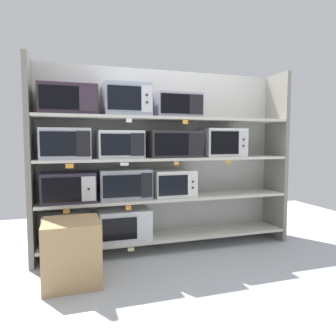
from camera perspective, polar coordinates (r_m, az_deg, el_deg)
name	(u,v)px	position (r m, az deg, el deg)	size (l,w,h in m)	color
ground	(204,287)	(2.86, 6.50, -20.60)	(6.78, 6.00, 0.02)	#B2B7BC
back_panel	(162,158)	(3.75, -1.08, 1.80)	(2.98, 0.04, 2.04)	#B2B2AD
upright_left	(30,162)	(3.38, -23.64, 1.08)	(0.05, 0.42, 2.04)	gray
upright_right	(276,157)	(4.18, 18.91, 1.85)	(0.05, 0.42, 2.04)	gray
shelf_0	(168,236)	(3.68, 0.00, -12.12)	(2.78, 0.42, 0.03)	beige
microwave_0	(66,229)	(3.47, -17.88, -10.41)	(0.46, 0.37, 0.32)	silver
microwave_1	(124,224)	(3.51, -7.91, -9.96)	(0.55, 0.39, 0.33)	silver
price_tag_0	(131,249)	(3.38, -6.69, -14.39)	(0.07, 0.00, 0.04)	beige
shelf_1	(168,198)	(3.58, 0.00, -5.36)	(2.78, 0.42, 0.03)	beige
microwave_2	(69,187)	(3.38, -17.49, -3.30)	(0.53, 0.38, 0.30)	#2D2636
microwave_3	(125,184)	(3.43, -7.78, -2.88)	(0.55, 0.35, 0.32)	#989CA3
microwave_4	(173,183)	(3.56, 0.87, -2.74)	(0.46, 0.38, 0.30)	silver
price_tag_1	(66,211)	(3.21, -17.87, -7.47)	(0.06, 0.00, 0.04)	orange
price_tag_2	(128,208)	(3.26, -7.16, -7.13)	(0.06, 0.00, 0.04)	orange
shelf_2	(168,159)	(3.53, 0.00, 1.70)	(2.78, 0.42, 0.03)	beige
microwave_5	(65,144)	(3.35, -18.05, 4.20)	(0.49, 0.40, 0.31)	#B4B3C3
microwave_6	(120,144)	(3.39, -8.68, 4.22)	(0.47, 0.36, 0.29)	silver
microwave_7	(173,144)	(3.53, 0.92, 4.30)	(0.57, 0.40, 0.29)	#322A2E
microwave_8	(222,143)	(3.77, 9.69, 4.53)	(0.49, 0.39, 0.32)	silver
price_tag_3	(70,166)	(3.15, -17.35, 0.35)	(0.07, 0.00, 0.04)	orange
price_tag_4	(124,164)	(3.19, -7.86, 0.70)	(0.09, 0.00, 0.03)	white
price_tag_5	(177,163)	(3.33, 1.56, 0.84)	(0.05, 0.00, 0.04)	orange
price_tag_6	(229,162)	(3.58, 10.88, 1.09)	(0.07, 0.00, 0.03)	orange
shelf_3	(168,119)	(3.53, 0.00, 8.85)	(2.78, 0.42, 0.03)	beige
microwave_9	(68,100)	(3.38, -17.61, 11.57)	(0.56, 0.40, 0.29)	#352733
microwave_10	(126,101)	(3.43, -7.57, 11.97)	(0.48, 0.43, 0.33)	#979FAD
microwave_11	(176,106)	(3.57, 1.45, 11.15)	(0.50, 0.40, 0.26)	#A199AA
price_tag_7	(129,120)	(3.20, -7.07, 8.53)	(0.06, 0.00, 0.04)	white
price_tag_8	(185,122)	(3.36, 3.17, 8.33)	(0.06, 0.00, 0.04)	orange
shipping_carton	(72,252)	(2.92, -16.97, -14.26)	(0.47, 0.47, 0.54)	tan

